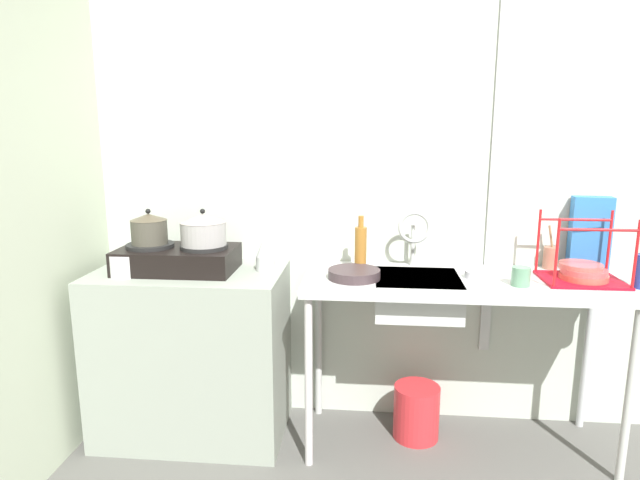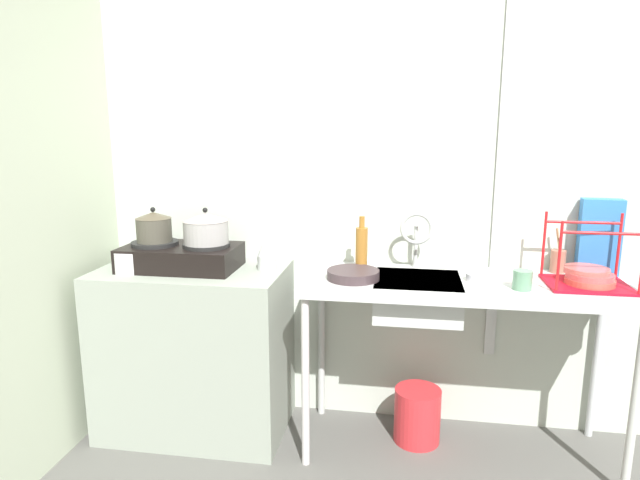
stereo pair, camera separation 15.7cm
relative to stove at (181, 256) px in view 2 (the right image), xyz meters
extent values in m
cube|color=#B7BFB1|center=(1.55, 0.32, 0.39)|extent=(4.86, 0.10, 2.59)
cube|color=#BCBEBD|center=(1.52, 0.26, 0.52)|extent=(0.05, 0.01, 2.07)
cube|color=gray|center=(0.05, 0.00, -0.48)|extent=(0.91, 0.54, 0.84)
cube|color=#BCBEBD|center=(1.34, 0.00, -0.08)|extent=(1.44, 0.54, 0.04)
cylinder|color=beige|center=(0.66, -0.23, -0.50)|extent=(0.04, 0.04, 0.80)
cylinder|color=#B9BBB7|center=(2.02, -0.23, -0.50)|extent=(0.04, 0.04, 0.80)
cylinder|color=#B9BBB8|center=(0.66, 0.23, -0.50)|extent=(0.04, 0.04, 0.80)
cylinder|color=#B5B9BD|center=(2.02, 0.23, -0.50)|extent=(0.04, 0.04, 0.80)
cube|color=black|center=(0.00, 0.00, -0.01)|extent=(0.55, 0.32, 0.11)
cylinder|color=black|center=(-0.13, 0.00, 0.06)|extent=(0.23, 0.23, 0.02)
cylinder|color=black|center=(0.13, 0.00, 0.06)|extent=(0.23, 0.23, 0.02)
cylinder|color=#454238|center=(-0.13, 0.00, 0.13)|extent=(0.17, 0.17, 0.11)
cone|color=#4B4233|center=(-0.13, 0.00, 0.20)|extent=(0.17, 0.17, 0.03)
sphere|color=black|center=(-0.13, 0.00, 0.23)|extent=(0.02, 0.02, 0.02)
cylinder|color=gray|center=(0.13, 0.00, 0.12)|extent=(0.21, 0.21, 0.11)
cone|color=gray|center=(0.13, 0.00, 0.20)|extent=(0.22, 0.22, 0.04)
sphere|color=black|center=(0.13, 0.00, 0.23)|extent=(0.02, 0.02, 0.02)
cylinder|color=silver|center=(-0.21, -0.09, -0.01)|extent=(0.16, 0.16, 0.10)
cylinder|color=silver|center=(0.42, 0.05, -0.03)|extent=(0.09, 0.09, 0.07)
cone|color=silver|center=(0.42, 0.05, 0.06)|extent=(0.09, 0.09, 0.10)
cube|color=#BCBEBD|center=(1.14, -0.01, -0.15)|extent=(0.39, 0.37, 0.17)
cylinder|color=#BCBEBD|center=(1.13, 0.21, 0.04)|extent=(0.02, 0.02, 0.21)
torus|color=#BCBEBD|center=(1.13, 0.14, 0.14)|extent=(0.16, 0.02, 0.16)
cylinder|color=#3A2D30|center=(0.85, -0.06, -0.04)|extent=(0.24, 0.24, 0.04)
cylinder|color=red|center=(1.70, -0.13, 0.09)|extent=(0.01, 0.01, 0.30)
cylinder|color=red|center=(1.70, 0.12, 0.09)|extent=(0.01, 0.01, 0.30)
cylinder|color=red|center=(2.02, 0.12, 0.09)|extent=(0.01, 0.01, 0.30)
cylinder|color=red|center=(1.86, -0.13, 0.20)|extent=(0.32, 0.01, 0.01)
cylinder|color=red|center=(1.86, 0.12, 0.20)|extent=(0.32, 0.01, 0.01)
cube|color=red|center=(1.86, -0.01, -0.06)|extent=(0.34, 0.28, 0.01)
cylinder|color=#BA4D3F|center=(1.87, -0.01, -0.04)|extent=(0.20, 0.20, 0.03)
cylinder|color=#C14B4B|center=(1.87, -0.01, -0.01)|extent=(0.19, 0.19, 0.03)
cylinder|color=#C0554E|center=(1.86, 0.00, 0.01)|extent=(0.18, 0.18, 0.03)
cylinder|color=slate|center=(1.57, -0.11, -0.02)|extent=(0.08, 0.08, 0.08)
cylinder|color=white|center=(1.42, 0.00, -0.04)|extent=(0.13, 0.13, 0.04)
cylinder|color=#9B6425|center=(0.87, 0.08, 0.04)|extent=(0.06, 0.06, 0.21)
cylinder|color=#9B6425|center=(0.87, 0.08, 0.18)|extent=(0.03, 0.03, 0.06)
cube|color=#2E71BA|center=(1.97, 0.21, 0.12)|extent=(0.19, 0.09, 0.36)
cylinder|color=#9E6651|center=(1.80, 0.21, -0.01)|extent=(0.07, 0.07, 0.11)
cylinder|color=olive|center=(1.80, 0.21, 0.06)|extent=(0.05, 0.02, 0.18)
cylinder|color=red|center=(1.16, 0.05, -0.77)|extent=(0.23, 0.23, 0.27)
camera|label=1|loc=(0.92, -2.42, 0.61)|focal=30.12mm
camera|label=2|loc=(1.07, -2.40, 0.61)|focal=30.12mm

